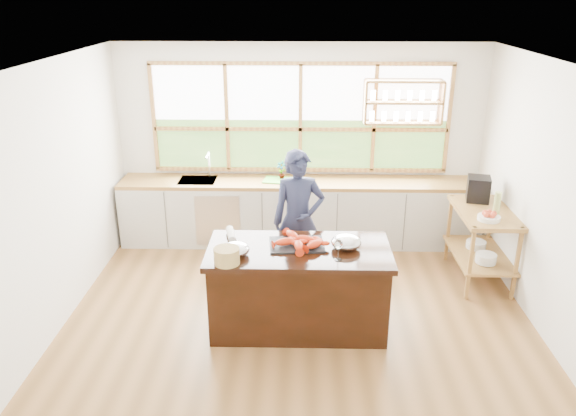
{
  "coord_description": "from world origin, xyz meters",
  "views": [
    {
      "loc": [
        0.01,
        -5.3,
        3.34
      ],
      "look_at": [
        -0.12,
        0.15,
        1.2
      ],
      "focal_mm": 35.0,
      "sensor_mm": 36.0,
      "label": 1
    }
  ],
  "objects_px": {
    "island": "(299,288)",
    "espresso_machine": "(478,189)",
    "wicker_basket": "(227,256)",
    "cook": "(298,220)"
  },
  "relations": [
    {
      "from": "island",
      "to": "wicker_basket",
      "type": "height_order",
      "value": "wicker_basket"
    },
    {
      "from": "cook",
      "to": "espresso_machine",
      "type": "relative_size",
      "value": 5.54
    },
    {
      "from": "espresso_machine",
      "to": "wicker_basket",
      "type": "xyz_separation_m",
      "value": [
        -2.87,
        -1.78,
        -0.07
      ]
    },
    {
      "from": "island",
      "to": "cook",
      "type": "xyz_separation_m",
      "value": [
        -0.01,
        0.9,
        0.38
      ]
    },
    {
      "from": "espresso_machine",
      "to": "wicker_basket",
      "type": "distance_m",
      "value": 3.38
    },
    {
      "from": "island",
      "to": "wicker_basket",
      "type": "distance_m",
      "value": 0.93
    },
    {
      "from": "cook",
      "to": "wicker_basket",
      "type": "distance_m",
      "value": 1.42
    },
    {
      "from": "cook",
      "to": "wicker_basket",
      "type": "xyz_separation_m",
      "value": [
        -0.67,
        -1.24,
        0.15
      ]
    },
    {
      "from": "island",
      "to": "espresso_machine",
      "type": "height_order",
      "value": "espresso_machine"
    },
    {
      "from": "island",
      "to": "cook",
      "type": "relative_size",
      "value": 1.11
    }
  ]
}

